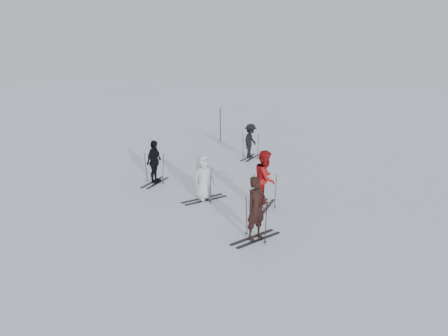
# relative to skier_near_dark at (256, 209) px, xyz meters

# --- Properties ---
(ground) EXTENTS (120.00, 120.00, 0.00)m
(ground) POSITION_rel_skier_near_dark_xyz_m (-2.44, 2.35, -0.89)
(ground) COLOR silver
(ground) RESTS_ON ground
(skier_near_dark) EXTENTS (0.66, 0.77, 1.77)m
(skier_near_dark) POSITION_rel_skier_near_dark_xyz_m (0.00, 0.00, 0.00)
(skier_near_dark) COLOR black
(skier_near_dark) RESTS_ON ground
(skier_red) EXTENTS (0.79, 0.98, 1.92)m
(skier_red) POSITION_rel_skier_near_dark_xyz_m (-0.64, 2.67, 0.07)
(skier_red) COLOR #A61213
(skier_red) RESTS_ON ground
(skier_grey) EXTENTS (0.83, 0.93, 1.60)m
(skier_grey) POSITION_rel_skier_near_dark_xyz_m (-2.83, 2.49, -0.09)
(skier_grey) COLOR silver
(skier_grey) RESTS_ON ground
(skier_uphill_left) EXTENTS (0.47, 1.02, 1.71)m
(skier_uphill_left) POSITION_rel_skier_near_dark_xyz_m (-5.57, 3.57, -0.03)
(skier_uphill_left) COLOR black
(skier_uphill_left) RESTS_ON ground
(skier_uphill_far) EXTENTS (0.66, 1.11, 1.68)m
(skier_uphill_far) POSITION_rel_skier_near_dark_xyz_m (-3.60, 9.24, -0.05)
(skier_uphill_far) COLOR black
(skier_uphill_far) RESTS_ON ground
(skis_near_dark) EXTENTS (1.92, 1.54, 1.24)m
(skis_near_dark) POSITION_rel_skier_near_dark_xyz_m (0.00, 0.00, -0.27)
(skis_near_dark) COLOR black
(skis_near_dark) RESTS_ON ground
(skis_red) EXTENTS (1.68, 0.97, 1.19)m
(skis_red) POSITION_rel_skier_near_dark_xyz_m (-0.64, 2.67, -0.29)
(skis_red) COLOR black
(skis_red) RESTS_ON ground
(skis_grey) EXTENTS (2.03, 1.72, 1.31)m
(skis_grey) POSITION_rel_skier_near_dark_xyz_m (-2.83, 2.49, -0.23)
(skis_grey) COLOR black
(skis_grey) RESTS_ON ground
(skis_uphill_left) EXTENTS (1.79, 1.02, 1.27)m
(skis_uphill_left) POSITION_rel_skier_near_dark_xyz_m (-5.57, 3.57, -0.25)
(skis_uphill_left) COLOR black
(skis_uphill_left) RESTS_ON ground
(skis_uphill_far) EXTENTS (1.82, 1.00, 1.31)m
(skis_uphill_far) POSITION_rel_skier_near_dark_xyz_m (-3.60, 9.24, -0.23)
(skis_uphill_far) COLOR black
(skis_uphill_far) RESTS_ON ground
(piste_marker) EXTENTS (0.06, 0.06, 2.03)m
(piste_marker) POSITION_rel_skier_near_dark_xyz_m (-6.71, 12.49, 0.13)
(piste_marker) COLOR black
(piste_marker) RESTS_ON ground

